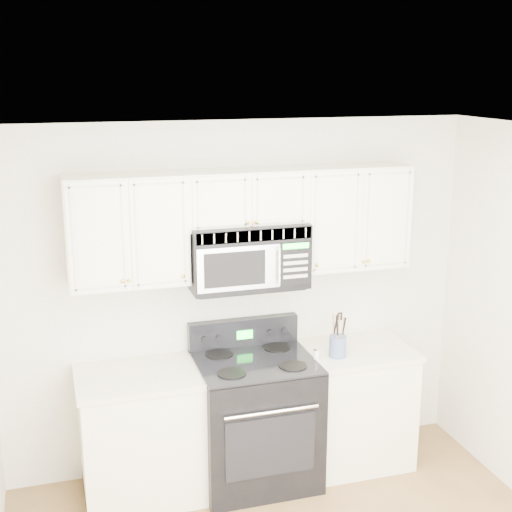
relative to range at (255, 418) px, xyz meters
name	(u,v)px	position (x,y,z in m)	size (l,w,h in m)	color
room	(329,397)	(-0.02, -1.40, 0.82)	(3.51, 3.51, 2.61)	olive
base_cabinet_left	(141,439)	(-0.82, 0.04, -0.06)	(0.86, 0.65, 0.92)	beige
base_cabinet_right	(351,408)	(0.78, 0.04, -0.06)	(0.86, 0.65, 0.92)	beige
range	(255,418)	(0.00, 0.00, 0.00)	(0.84, 0.76, 1.14)	black
upper_cabinets	(244,218)	(-0.02, 0.19, 1.45)	(2.44, 0.37, 0.75)	beige
microwave	(247,255)	(-0.02, 0.14, 1.19)	(0.83, 0.46, 0.46)	black
utensil_crock	(338,345)	(0.60, -0.07, 0.52)	(0.13, 0.13, 0.34)	#3C546C
shaker_salt	(316,354)	(0.43, -0.10, 0.48)	(0.04, 0.04, 0.09)	white
shaker_pepper	(343,352)	(0.63, -0.11, 0.48)	(0.04, 0.04, 0.09)	white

